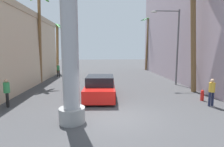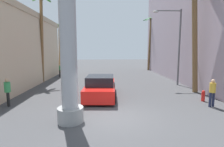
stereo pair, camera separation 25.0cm
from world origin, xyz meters
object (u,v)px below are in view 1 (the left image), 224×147
(fire_hydrant, at_px, (202,95))
(palm_tree_far_left, at_px, (57,42))
(car_lead, at_px, (100,87))
(pedestrian_curb_left, at_px, (7,91))
(pedestrian_by_sign, at_px, (212,90))
(palm_tree_mid_left, at_px, (40,26))
(palm_tree_far_right, at_px, (147,39))
(street_lamp, at_px, (173,40))
(pedestrian_far_left, at_px, (58,69))
(palm_tree_near_right, at_px, (194,19))

(fire_hydrant, bearing_deg, palm_tree_far_left, 130.08)
(car_lead, xyz_separation_m, pedestrian_curb_left, (-5.45, -1.91, 0.28))
(pedestrian_by_sign, bearing_deg, palm_tree_mid_left, 145.79)
(palm_tree_far_left, bearing_deg, palm_tree_far_right, 11.03)
(street_lamp, xyz_separation_m, pedestrian_far_left, (-12.16, 5.75, -3.35))
(car_lead, distance_m, palm_tree_mid_left, 9.83)
(pedestrian_curb_left, bearing_deg, palm_tree_far_left, 93.09)
(street_lamp, xyz_separation_m, palm_tree_near_right, (0.33, -2.91, 1.37))
(palm_tree_near_right, bearing_deg, pedestrian_by_sign, -100.01)
(car_lead, distance_m, palm_tree_far_left, 15.92)
(pedestrian_curb_left, bearing_deg, pedestrian_by_sign, -3.09)
(fire_hydrant, bearing_deg, pedestrian_by_sign, -97.88)
(street_lamp, relative_size, palm_tree_far_right, 0.81)
(pedestrian_by_sign, bearing_deg, palm_tree_far_right, 86.31)
(street_lamp, xyz_separation_m, palm_tree_mid_left, (-12.87, 1.92, 1.42))
(palm_tree_mid_left, distance_m, fire_hydrant, 15.64)
(palm_tree_near_right, bearing_deg, palm_tree_mid_left, 159.92)
(palm_tree_mid_left, xyz_separation_m, pedestrian_far_left, (0.72, 3.84, -4.77))
(palm_tree_far_right, distance_m, pedestrian_far_left, 15.46)
(street_lamp, distance_m, fire_hydrant, 6.73)
(car_lead, relative_size, palm_tree_far_right, 0.59)
(palm_tree_mid_left, bearing_deg, street_lamp, -8.47)
(fire_hydrant, bearing_deg, palm_tree_far_right, 86.58)
(palm_tree_far_left, height_order, palm_tree_far_right, palm_tree_far_right)
(street_lamp, relative_size, pedestrian_by_sign, 4.28)
(car_lead, relative_size, palm_tree_near_right, 0.53)
(palm_tree_far_left, xyz_separation_m, palm_tree_far_right, (14.14, 2.75, 0.72))
(car_lead, bearing_deg, pedestrian_curb_left, -160.72)
(car_lead, relative_size, pedestrian_curb_left, 3.07)
(pedestrian_far_left, relative_size, pedestrian_by_sign, 0.99)
(palm_tree_mid_left, height_order, pedestrian_curb_left, palm_tree_mid_left)
(car_lead, xyz_separation_m, palm_tree_far_right, (7.82, 16.87, 4.52))
(palm_tree_far_right, bearing_deg, fire_hydrant, -93.42)
(palm_tree_near_right, height_order, fire_hydrant, palm_tree_near_right)
(pedestrian_by_sign, xyz_separation_m, fire_hydrant, (0.16, 1.17, -0.61))
(street_lamp, relative_size, pedestrian_curb_left, 4.19)
(palm_tree_near_right, relative_size, fire_hydrant, 13.44)
(fire_hydrant, bearing_deg, pedestrian_far_left, 136.95)
(pedestrian_by_sign, bearing_deg, car_lead, 158.75)
(car_lead, relative_size, palm_tree_far_left, 0.72)
(street_lamp, distance_m, palm_tree_near_right, 3.23)
(pedestrian_far_left, bearing_deg, palm_tree_far_left, 103.76)
(palm_tree_far_right, bearing_deg, palm_tree_near_right, -92.18)
(street_lamp, bearing_deg, car_lead, -149.52)
(palm_tree_near_right, bearing_deg, street_lamp, 96.41)
(car_lead, height_order, palm_tree_mid_left, palm_tree_mid_left)
(car_lead, xyz_separation_m, pedestrian_by_sign, (6.57, -2.55, 0.26))
(palm_tree_near_right, bearing_deg, palm_tree_far_left, 136.24)
(palm_tree_near_right, height_order, pedestrian_by_sign, palm_tree_near_right)
(palm_tree_far_left, xyz_separation_m, palm_tree_near_right, (13.54, -12.96, 1.17))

